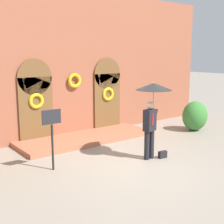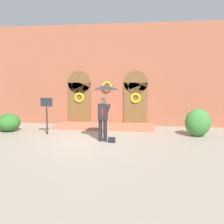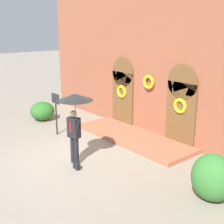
{
  "view_description": "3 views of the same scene",
  "coord_description": "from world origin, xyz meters",
  "px_view_note": "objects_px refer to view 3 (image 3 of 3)",
  "views": [
    {
      "loc": [
        -6.1,
        -6.63,
        3.21
      ],
      "look_at": [
        -0.17,
        1.23,
        1.37
      ],
      "focal_mm": 50.0,
      "sensor_mm": 36.0,
      "label": 1
    },
    {
      "loc": [
        2.12,
        -9.96,
        2.5
      ],
      "look_at": [
        0.59,
        1.6,
        1.04
      ],
      "focal_mm": 40.0,
      "sensor_mm": 36.0,
      "label": 2
    },
    {
      "loc": [
        8.42,
        -4.96,
        4.4
      ],
      "look_at": [
        0.15,
        1.86,
        1.36
      ],
      "focal_mm": 50.0,
      "sensor_mm": 36.0,
      "label": 3
    }
  ],
  "objects_px": {
    "person_with_umbrella": "(75,107)",
    "shrub_right": "(212,178)",
    "sign_post": "(56,107)",
    "handbag": "(77,166)",
    "shrub_left": "(42,111)"
  },
  "relations": [
    {
      "from": "shrub_left",
      "to": "sign_post",
      "type": "bearing_deg",
      "value": -12.65
    },
    {
      "from": "person_with_umbrella",
      "to": "handbag",
      "type": "relative_size",
      "value": 8.44
    },
    {
      "from": "person_with_umbrella",
      "to": "shrub_right",
      "type": "xyz_separation_m",
      "value": [
        4.01,
        1.51,
        -1.29
      ]
    },
    {
      "from": "sign_post",
      "to": "shrub_right",
      "type": "relative_size",
      "value": 1.38
    },
    {
      "from": "handbag",
      "to": "sign_post",
      "type": "distance_m",
      "value": 3.56
    },
    {
      "from": "person_with_umbrella",
      "to": "shrub_left",
      "type": "xyz_separation_m",
      "value": [
        -5.1,
        1.43,
        -1.47
      ]
    },
    {
      "from": "handbag",
      "to": "sign_post",
      "type": "relative_size",
      "value": 0.16
    },
    {
      "from": "handbag",
      "to": "shrub_right",
      "type": "xyz_separation_m",
      "value": [
        3.71,
        1.71,
        0.51
      ]
    },
    {
      "from": "person_with_umbrella",
      "to": "shrub_right",
      "type": "height_order",
      "value": "person_with_umbrella"
    },
    {
      "from": "person_with_umbrella",
      "to": "shrub_right",
      "type": "bearing_deg",
      "value": 20.66
    },
    {
      "from": "sign_post",
      "to": "shrub_right",
      "type": "height_order",
      "value": "sign_post"
    },
    {
      "from": "handbag",
      "to": "shrub_right",
      "type": "height_order",
      "value": "shrub_right"
    },
    {
      "from": "handbag",
      "to": "shrub_left",
      "type": "relative_size",
      "value": 0.25
    },
    {
      "from": "person_with_umbrella",
      "to": "shrub_left",
      "type": "height_order",
      "value": "person_with_umbrella"
    },
    {
      "from": "person_with_umbrella",
      "to": "sign_post",
      "type": "distance_m",
      "value": 3.14
    }
  ]
}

